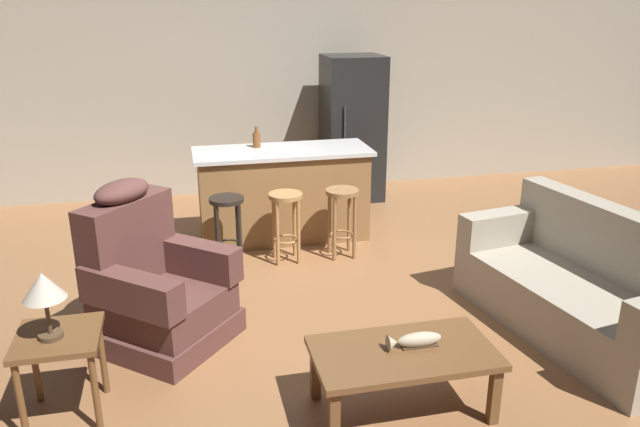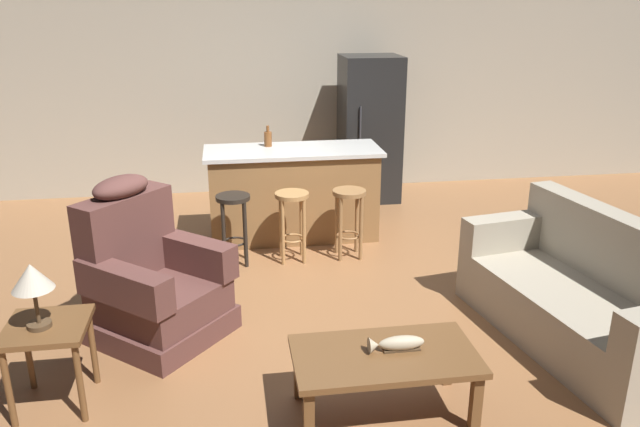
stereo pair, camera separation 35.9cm
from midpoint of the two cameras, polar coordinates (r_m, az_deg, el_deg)
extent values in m
plane|color=brown|center=(5.44, 1.09, -7.19)|extent=(12.00, 12.00, 0.00)
cube|color=#A89E89|center=(8.05, -2.66, 11.23)|extent=(12.00, 0.05, 2.60)
cube|color=brown|center=(3.84, 8.69, -12.81)|extent=(1.10, 0.60, 0.04)
cube|color=brown|center=(3.66, 1.93, -18.33)|extent=(0.06, 0.06, 0.38)
cube|color=brown|center=(3.93, 16.72, -16.30)|extent=(0.06, 0.06, 0.38)
cube|color=brown|center=(4.05, 0.66, -14.23)|extent=(0.06, 0.06, 0.38)
cube|color=brown|center=(4.29, 14.02, -12.74)|extent=(0.06, 0.06, 0.38)
cube|color=#4C3823|center=(3.87, 10.14, -12.12)|extent=(0.22, 0.07, 0.01)
ellipsoid|color=tan|center=(3.85, 10.18, -11.63)|extent=(0.28, 0.09, 0.09)
cone|color=tan|center=(3.81, 7.70, -11.90)|extent=(0.06, 0.10, 0.10)
cube|color=#9E937F|center=(5.10, 23.95, -9.65)|extent=(1.15, 2.01, 0.20)
cube|color=#9E937F|center=(5.01, 24.28, -7.54)|extent=(1.15, 2.01, 0.22)
cube|color=#9E937F|center=(5.08, 27.53, -3.10)|extent=(0.52, 1.91, 0.52)
cube|color=#9E937F|center=(5.50, 18.83, -1.61)|extent=(0.86, 0.34, 0.28)
cube|color=brown|center=(4.86, -12.14, -9.90)|extent=(1.18, 1.18, 0.18)
cube|color=brown|center=(4.76, -12.32, -7.69)|extent=(1.10, 1.09, 0.24)
cube|color=brown|center=(4.79, -15.28, -2.03)|extent=(0.67, 0.73, 0.64)
ellipsoid|color=brown|center=(4.67, -15.68, 2.32)|extent=(0.50, 0.52, 0.16)
cube|color=brown|center=(4.86, -9.67, -3.68)|extent=(0.72, 0.66, 0.26)
cube|color=brown|center=(4.44, -15.31, -6.43)|extent=(0.72, 0.66, 0.26)
cube|color=brown|center=(4.07, -21.43, -9.69)|extent=(0.48, 0.48, 0.04)
cylinder|color=brown|center=(4.10, -24.33, -14.49)|extent=(0.04, 0.04, 0.52)
cylinder|color=brown|center=(4.01, -18.65, -14.55)|extent=(0.04, 0.04, 0.52)
cylinder|color=brown|center=(4.43, -23.02, -11.67)|extent=(0.04, 0.04, 0.52)
cylinder|color=brown|center=(4.34, -17.81, -11.64)|extent=(0.04, 0.04, 0.52)
cylinder|color=#4C3823|center=(4.04, -21.95, -9.47)|extent=(0.14, 0.14, 0.03)
cylinder|color=#4C3823|center=(3.99, -22.17, -7.89)|extent=(0.02, 0.02, 0.22)
cone|color=#BCB29E|center=(3.91, -22.52, -5.40)|extent=(0.24, 0.24, 0.16)
cube|color=olive|center=(6.51, -0.88, 1.67)|extent=(1.71, 0.63, 0.91)
cube|color=silver|center=(6.38, -0.90, 5.74)|extent=(1.80, 0.70, 0.04)
cylinder|color=black|center=(5.80, -6.23, 1.45)|extent=(0.32, 0.32, 0.04)
torus|color=black|center=(5.95, -6.08, -2.59)|extent=(0.23, 0.23, 0.02)
cylinder|color=black|center=(5.81, -7.05, -2.09)|extent=(0.04, 0.04, 0.64)
cylinder|color=black|center=(5.82, -5.08, -1.99)|extent=(0.04, 0.04, 0.64)
cylinder|color=black|center=(6.00, -7.11, -1.40)|extent=(0.04, 0.04, 0.64)
cylinder|color=black|center=(6.01, -5.21, -1.31)|extent=(0.04, 0.04, 0.64)
cylinder|color=#A87A47|center=(5.84, -0.84, 1.70)|extent=(0.32, 0.32, 0.04)
torus|color=#A87A47|center=(5.99, -0.82, -2.31)|extent=(0.23, 0.23, 0.02)
cylinder|color=#A87A47|center=(5.85, -1.66, -1.81)|extent=(0.04, 0.04, 0.64)
cylinder|color=#A87A47|center=(5.87, 0.28, -1.71)|extent=(0.04, 0.04, 0.64)
cylinder|color=#A87A47|center=(6.03, -1.89, -1.14)|extent=(0.04, 0.04, 0.64)
cylinder|color=#A87A47|center=(6.06, -0.02, -1.04)|extent=(0.04, 0.04, 0.64)
cylinder|color=olive|center=(5.94, 4.42, 1.94)|extent=(0.32, 0.32, 0.04)
torus|color=olive|center=(6.08, 4.32, -2.02)|extent=(0.23, 0.23, 0.02)
cylinder|color=olive|center=(5.94, 3.61, -1.52)|extent=(0.04, 0.04, 0.64)
cylinder|color=olive|center=(5.98, 5.49, -1.42)|extent=(0.04, 0.04, 0.64)
cylinder|color=olive|center=(6.12, 3.22, -0.87)|extent=(0.04, 0.04, 0.64)
cylinder|color=olive|center=(6.16, 5.04, -0.77)|extent=(0.04, 0.04, 0.64)
cube|color=black|center=(7.75, 5.88, 7.68)|extent=(0.70, 0.66, 1.76)
cylinder|color=#333338|center=(7.35, 5.11, 7.78)|extent=(0.02, 0.02, 0.50)
cylinder|color=brown|center=(6.48, -3.20, 6.80)|extent=(0.08, 0.08, 0.15)
cylinder|color=brown|center=(6.46, -3.21, 7.73)|extent=(0.03, 0.03, 0.06)
camera|label=1|loc=(0.18, -87.97, 0.71)|focal=35.00mm
camera|label=2|loc=(0.18, 92.03, -0.71)|focal=35.00mm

